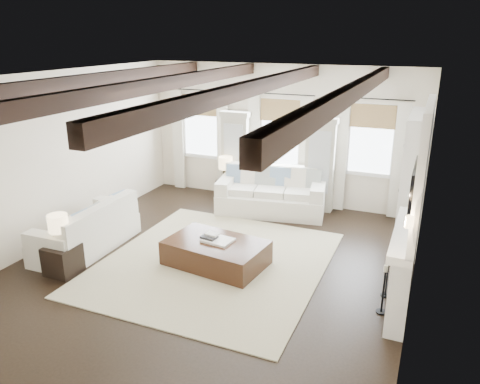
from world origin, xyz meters
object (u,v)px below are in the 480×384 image
at_px(sofa_back, 272,194).
at_px(ottoman, 216,253).
at_px(sofa_left, 89,231).
at_px(side_table_front, 63,260).
at_px(side_table_back, 226,190).

xyz_separation_m(sofa_back, ottoman, (-0.03, -2.82, -0.19)).
relative_size(sofa_left, side_table_front, 4.31).
bearing_deg(sofa_left, side_table_front, -77.54).
height_order(sofa_left, ottoman, sofa_left).
distance_m(sofa_left, side_table_front, 0.94).
distance_m(ottoman, side_table_back, 3.26).
relative_size(sofa_back, side_table_back, 4.63).
xyz_separation_m(sofa_left, ottoman, (2.43, 0.36, -0.15)).
height_order(ottoman, side_table_front, side_table_front).
relative_size(ottoman, side_table_back, 3.10).
bearing_deg(sofa_back, sofa_left, -127.67).
relative_size(sofa_back, side_table_front, 5.05).
height_order(sofa_left, side_table_back, sofa_left).
xyz_separation_m(side_table_front, side_table_back, (1.02, 4.31, 0.02)).
xyz_separation_m(sofa_back, sofa_left, (-2.46, -3.18, -0.05)).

